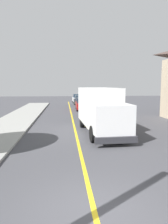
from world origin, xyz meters
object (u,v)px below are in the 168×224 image
(parked_car_far, at_px, (80,101))
(parked_car_furthest, at_px, (78,99))
(box_truck, at_px, (101,108))
(parked_car_near, at_px, (91,111))
(parked_car_mid, at_px, (83,104))

(parked_car_far, distance_m, parked_car_furthest, 5.68)
(box_truck, relative_size, parked_car_near, 1.64)
(box_truck, xyz_separation_m, parked_car_furthest, (-0.08, 25.86, -0.97))
(parked_car_near, bearing_deg, parked_car_mid, 92.01)
(parked_car_near, xyz_separation_m, parked_car_mid, (-0.25, 7.20, 0.00))
(box_truck, bearing_deg, parked_car_mid, 90.49)
(box_truck, relative_size, parked_car_far, 1.63)
(box_truck, distance_m, parked_car_mid, 13.88)
(parked_car_near, relative_size, parked_car_furthest, 1.00)
(parked_car_mid, bearing_deg, parked_car_near, -87.99)
(parked_car_furthest, bearing_deg, parked_car_near, -89.37)
(parked_car_near, bearing_deg, parked_car_furthest, 90.63)
(box_truck, xyz_separation_m, parked_car_mid, (-0.12, 13.84, -0.97))
(parked_car_near, height_order, parked_car_far, same)
(box_truck, bearing_deg, parked_car_far, 89.92)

